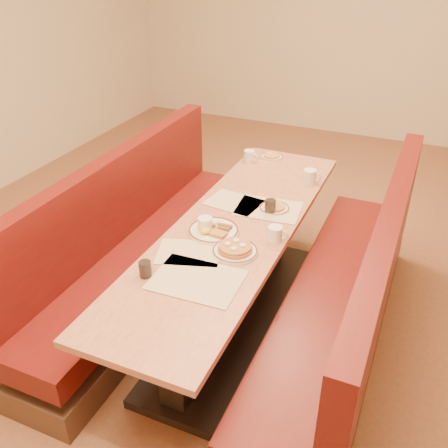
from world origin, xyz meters
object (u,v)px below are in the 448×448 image
at_px(pancake_plate, 235,250).
at_px(soda_tumbler_near, 145,269).
at_px(coffee_mug_c, 310,176).
at_px(coffee_mug_d, 250,156).
at_px(booth_right, 346,306).
at_px(diner_table, 234,275).
at_px(coffee_mug_b, 206,225).
at_px(coffee_mug_a, 276,234).
at_px(soda_tumbler_mid, 270,207).
at_px(booth_left, 138,252).
at_px(eggs_plate, 213,230).

distance_m(pancake_plate, soda_tumbler_near, 0.52).
bearing_deg(pancake_plate, coffee_mug_c, 82.19).
height_order(pancake_plate, coffee_mug_d, coffee_mug_d).
bearing_deg(booth_right, pancake_plate, -155.78).
bearing_deg(booth_right, diner_table, 180.00).
bearing_deg(coffee_mug_b, pancake_plate, -38.73).
xyz_separation_m(coffee_mug_a, soda_tumbler_mid, (-0.14, 0.30, 0.00)).
height_order(coffee_mug_a, coffee_mug_c, coffee_mug_c).
xyz_separation_m(coffee_mug_b, coffee_mug_d, (-0.14, 1.10, -0.00)).
bearing_deg(booth_left, diner_table, 0.00).
height_order(booth_right, eggs_plate, booth_right).
height_order(coffee_mug_b, soda_tumbler_near, coffee_mug_b).
xyz_separation_m(pancake_plate, coffee_mug_a, (0.17, 0.21, 0.03)).
xyz_separation_m(diner_table, booth_left, (-0.73, 0.00, -0.01)).
bearing_deg(booth_right, soda_tumbler_near, -145.16).
bearing_deg(booth_left, coffee_mug_d, 64.74).
relative_size(booth_left, coffee_mug_d, 21.17).
height_order(booth_right, soda_tumbler_mid, booth_right).
bearing_deg(diner_table, eggs_plate, -125.12).
height_order(booth_right, soda_tumbler_near, booth_right).
bearing_deg(diner_table, coffee_mug_b, -134.16).
bearing_deg(eggs_plate, coffee_mug_b, -169.99).
bearing_deg(coffee_mug_b, coffee_mug_a, 0.74).
distance_m(pancake_plate, coffee_mug_c, 1.06).
bearing_deg(booth_left, soda_tumbler_mid, 14.83).
height_order(pancake_plate, coffee_mug_a, coffee_mug_a).
height_order(pancake_plate, coffee_mug_b, coffee_mug_b).
bearing_deg(diner_table, soda_tumbler_near, -108.84).
distance_m(coffee_mug_c, coffee_mug_d, 0.57).
bearing_deg(coffee_mug_d, booth_left, -106.26).
distance_m(coffee_mug_b, soda_tumbler_mid, 0.46).
distance_m(diner_table, booth_left, 0.73).
distance_m(coffee_mug_a, coffee_mug_b, 0.42).
distance_m(diner_table, coffee_mug_b, 0.46).
height_order(booth_right, pancake_plate, booth_right).
height_order(diner_table, coffee_mug_b, coffee_mug_b).
xyz_separation_m(diner_table, coffee_mug_d, (-0.28, 0.97, 0.42)).
xyz_separation_m(booth_left, soda_tumbler_mid, (0.88, 0.23, 0.44)).
relative_size(booth_right, pancake_plate, 9.53).
relative_size(pancake_plate, coffee_mug_a, 2.18).
distance_m(coffee_mug_a, coffee_mug_d, 1.17).
height_order(booth_left, soda_tumbler_near, booth_left).
distance_m(diner_table, coffee_mug_c, 0.92).
relative_size(coffee_mug_b, coffee_mug_d, 1.04).
distance_m(coffee_mug_a, soda_tumbler_mid, 0.33).
xyz_separation_m(diner_table, soda_tumbler_mid, (0.15, 0.23, 0.42)).
bearing_deg(soda_tumbler_mid, eggs_plate, -123.41).
relative_size(coffee_mug_d, soda_tumbler_mid, 1.23).
bearing_deg(booth_right, soda_tumbler_mid, 158.25).
bearing_deg(coffee_mug_a, soda_tumbler_mid, 106.20).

